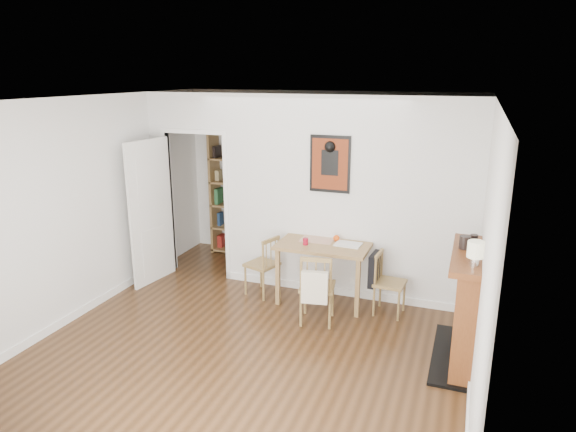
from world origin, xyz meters
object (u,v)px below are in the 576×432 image
at_px(chair_left, 262,265).
at_px(red_glass, 306,241).
at_px(ceramic_jar_a, 465,242).
at_px(dining_table, 324,250).
at_px(notebook, 348,244).
at_px(ceramic_jar_b, 474,239).
at_px(bookshelf, 237,194).
at_px(orange_fruit, 336,238).
at_px(mantel_lamp, 476,251).
at_px(chair_front, 317,287).
at_px(fireplace, 467,304).
at_px(chair_right, 389,283).

distance_m(chair_left, red_glass, 0.75).
bearing_deg(red_glass, ceramic_jar_a, -18.31).
bearing_deg(red_glass, chair_left, 174.50).
xyz_separation_m(dining_table, red_glass, (-0.20, -0.13, 0.14)).
relative_size(notebook, ceramic_jar_b, 3.27).
bearing_deg(bookshelf, orange_fruit, -30.77).
height_order(mantel_lamp, ceramic_jar_b, mantel_lamp).
distance_m(ceramic_jar_a, ceramic_jar_b, 0.21).
bearing_deg(chair_front, ceramic_jar_b, 0.93).
xyz_separation_m(dining_table, mantel_lamp, (1.77, -1.23, 0.62)).
bearing_deg(fireplace, chair_front, 171.10).
relative_size(dining_table, chair_front, 1.32).
bearing_deg(chair_front, dining_table, 99.12).
bearing_deg(fireplace, chair_right, 139.46).
height_order(dining_table, chair_left, chair_left).
xyz_separation_m(red_glass, ceramic_jar_b, (1.95, -0.43, 0.38)).
bearing_deg(ceramic_jar_b, orange_fruit, 156.77).
xyz_separation_m(chair_right, red_glass, (-1.04, -0.06, 0.42)).
xyz_separation_m(orange_fruit, notebook, (0.18, -0.10, -0.03)).
bearing_deg(dining_table, ceramic_jar_a, -24.30).
distance_m(dining_table, fireplace, 1.94).
height_order(orange_fruit, ceramic_jar_b, ceramic_jar_b).
distance_m(fireplace, notebook, 1.71).
xyz_separation_m(chair_left, orange_fruit, (0.95, 0.21, 0.42)).
distance_m(bookshelf, ceramic_jar_a, 4.07).
distance_m(chair_right, notebook, 0.68).
height_order(dining_table, ceramic_jar_b, ceramic_jar_b).
height_order(notebook, ceramic_jar_b, ceramic_jar_b).
height_order(chair_left, bookshelf, bookshelf).
distance_m(bookshelf, orange_fruit, 2.28).
height_order(notebook, ceramic_jar_a, ceramic_jar_a).
bearing_deg(ceramic_jar_a, chair_left, 164.76).
distance_m(orange_fruit, notebook, 0.20).
bearing_deg(mantel_lamp, ceramic_jar_b, 91.44).
bearing_deg(ceramic_jar_a, fireplace, -50.76).
height_order(chair_right, bookshelf, bookshelf).
relative_size(orange_fruit, ceramic_jar_b, 0.82).
height_order(chair_left, mantel_lamp, mantel_lamp).
height_order(chair_front, fireplace, fireplace).
distance_m(chair_right, ceramic_jar_a, 1.35).
height_order(dining_table, red_glass, red_glass).
distance_m(chair_left, orange_fruit, 1.05).
relative_size(fireplace, ceramic_jar_a, 9.41).
xyz_separation_m(chair_front, red_glass, (-0.30, 0.46, 0.38)).
distance_m(chair_left, bookshelf, 1.80).
bearing_deg(chair_left, fireplace, -16.79).
distance_m(red_glass, ceramic_jar_b, 2.04).
xyz_separation_m(bookshelf, fireplace, (3.58, -2.15, -0.36)).
height_order(chair_left, chair_front, chair_front).
distance_m(chair_front, mantel_lamp, 1.99).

